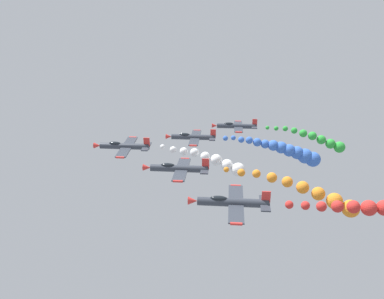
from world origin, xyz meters
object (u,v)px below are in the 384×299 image
Objects in this scene: airplane_lead at (124,146)px; airplane_right_outer at (236,126)px; airplane_left_outer at (231,202)px; airplane_left_inner at (178,168)px; airplane_right_inner at (192,137)px.

airplane_lead reaches higher than airplane_right_outer.
airplane_left_outer is at bearing -136.32° from airplane_lead.
airplane_left_outer is at bearing 178.55° from airplane_right_outer.
airplane_left_inner reaches higher than airplane_right_outer.
airplane_right_outer is (10.76, -9.05, 0.03)m from airplane_right_inner.
airplane_lead is at bearing 136.95° from airplane_right_outer.
airplane_right_inner is at bearing -0.74° from airplane_left_inner.
airplane_right_inner is 1.00× the size of airplane_right_outer.
airplane_left_inner is 32.67m from airplane_right_outer.
airplane_lead is 1.00× the size of airplane_left_outer.
airplane_left_inner is at bearing 163.43° from airplane_right_outer.
airplane_left_outer is (-31.45, -7.98, -0.12)m from airplane_right_inner.
airplane_right_outer is (31.31, -9.32, -0.29)m from airplane_left_inner.
airplane_right_inner is at bearing -45.69° from airplane_lead.
airplane_right_inner is 1.00× the size of airplane_left_outer.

